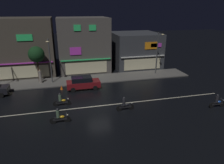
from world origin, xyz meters
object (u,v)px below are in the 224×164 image
object	(u,v)px
motorcycle_lead	(59,117)
motorcycle_following	(61,100)
streetlamp_east	(158,50)
parked_car_near_kerb	(83,83)
traffic_cone	(62,88)
motorcycle_opposite_lane	(125,105)
pedestrian_on_sidewalk	(40,77)
streetlamp_mid	(50,57)
motorcycle_trailing_far	(217,102)

from	to	relation	value
motorcycle_lead	motorcycle_following	distance (m)	3.59
streetlamp_east	motorcycle_following	xyz separation A→B (m)	(-14.86, -7.78, -3.37)
parked_car_near_kerb	traffic_cone	size ratio (longest dim) A/B	7.82
motorcycle_opposite_lane	parked_car_near_kerb	bearing A→B (deg)	-61.86
pedestrian_on_sidewalk	parked_car_near_kerb	bearing A→B (deg)	111.00
motorcycle_following	motorcycle_lead	bearing A→B (deg)	-87.72
streetlamp_mid	pedestrian_on_sidewalk	xyz separation A→B (m)	(-1.55, 0.39, -2.77)
motorcycle_following	pedestrian_on_sidewalk	bearing A→B (deg)	114.89
streetlamp_east	motorcycle_lead	distance (m)	19.16
motorcycle_opposite_lane	motorcycle_trailing_far	distance (m)	9.92
motorcycle_following	motorcycle_trailing_far	distance (m)	16.72
parked_car_near_kerb	traffic_cone	bearing A→B (deg)	171.12
motorcycle_following	motorcycle_opposite_lane	distance (m)	6.91
streetlamp_mid	motorcycle_lead	distance (m)	11.37
pedestrian_on_sidewalk	parked_car_near_kerb	size ratio (longest dim) A/B	0.45
pedestrian_on_sidewalk	motorcycle_following	size ratio (longest dim) A/B	1.02
streetlamp_mid	motorcycle_opposite_lane	bearing A→B (deg)	-52.74
pedestrian_on_sidewalk	traffic_cone	world-z (taller)	pedestrian_on_sidewalk
streetlamp_east	motorcycle_following	bearing A→B (deg)	-152.37
motorcycle_following	motorcycle_opposite_lane	bearing A→B (deg)	-17.07
streetlamp_mid	motorcycle_opposite_lane	distance (m)	12.87
streetlamp_east	parked_car_near_kerb	world-z (taller)	streetlamp_east
motorcycle_opposite_lane	pedestrian_on_sidewalk	bearing A→B (deg)	-47.29
motorcycle_following	streetlamp_mid	bearing A→B (deg)	104.48
parked_car_near_kerb	motorcycle_trailing_far	bearing A→B (deg)	-33.16
motorcycle_following	motorcycle_trailing_far	bearing A→B (deg)	-9.57
parked_car_near_kerb	motorcycle_opposite_lane	distance (m)	7.89
parked_car_near_kerb	motorcycle_following	distance (m)	5.23
motorcycle_lead	pedestrian_on_sidewalk	bearing A→B (deg)	-80.47
motorcycle_opposite_lane	motorcycle_trailing_far	bearing A→B (deg)	171.56
motorcycle_lead	motorcycle_following	world-z (taller)	same
motorcycle_trailing_far	parked_car_near_kerb	bearing A→B (deg)	-40.55
traffic_cone	streetlamp_mid	bearing A→B (deg)	116.44
motorcycle_opposite_lane	motorcycle_trailing_far	world-z (taller)	same
streetlamp_mid	parked_car_near_kerb	size ratio (longest dim) A/B	1.42
streetlamp_mid	motorcycle_trailing_far	size ratio (longest dim) A/B	3.22
pedestrian_on_sidewalk	motorcycle_trailing_far	xyz separation A→B (m)	(18.88, -12.00, -0.40)
traffic_cone	streetlamp_east	bearing A→B (deg)	11.26
motorcycle_lead	motorcycle_trailing_far	size ratio (longest dim) A/B	1.00
streetlamp_east	pedestrian_on_sidewalk	distance (m)	17.83
streetlamp_east	motorcycle_trailing_far	size ratio (longest dim) A/B	3.40
pedestrian_on_sidewalk	streetlamp_mid	bearing A→B (deg)	127.48
parked_car_near_kerb	traffic_cone	xyz separation A→B (m)	(-2.77, 0.43, -0.59)
motorcycle_opposite_lane	motorcycle_trailing_far	xyz separation A→B (m)	(9.77, -1.68, 0.00)
motorcycle_opposite_lane	motorcycle_lead	bearing A→B (deg)	9.46
motorcycle_trailing_far	traffic_cone	distance (m)	18.52
streetlamp_east	traffic_cone	size ratio (longest dim) A/B	11.76
motorcycle_lead	motorcycle_following	size ratio (longest dim) A/B	1.00
parked_car_near_kerb	motorcycle_trailing_far	size ratio (longest dim) A/B	2.26
pedestrian_on_sidewalk	motorcycle_following	distance (m)	8.16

